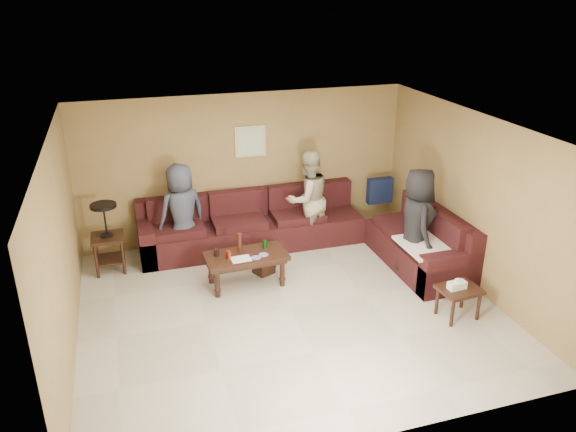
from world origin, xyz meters
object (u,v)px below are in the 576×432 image
at_px(person_right, 416,223).
at_px(coffee_table, 246,259).
at_px(sectional_sofa, 309,235).
at_px(side_table_right, 459,292).
at_px(waste_bin, 263,264).
at_px(person_middle, 308,199).
at_px(end_table_left, 107,236).
at_px(person_left, 182,213).

bearing_deg(person_right, coffee_table, 90.98).
height_order(sectional_sofa, side_table_right, sectional_sofa).
relative_size(sectional_sofa, waste_bin, 15.22).
bearing_deg(person_middle, side_table_right, 98.12).
xyz_separation_m(sectional_sofa, person_middle, (0.08, 0.33, 0.50)).
relative_size(end_table_left, person_left, 0.69).
distance_m(sectional_sofa, person_left, 2.06).
relative_size(coffee_table, person_left, 0.76).
bearing_deg(person_right, person_left, 75.07).
xyz_separation_m(side_table_right, waste_bin, (-2.15, 1.93, -0.23)).
distance_m(person_left, person_middle, 2.05).
bearing_deg(side_table_right, person_left, 139.08).
distance_m(coffee_table, end_table_left, 2.17).
height_order(coffee_table, waste_bin, coffee_table).
height_order(sectional_sofa, end_table_left, end_table_left).
xyz_separation_m(end_table_left, side_table_right, (4.37, -2.71, -0.20)).
height_order(person_left, person_right, person_right).
bearing_deg(side_table_right, coffee_table, 145.99).
height_order(coffee_table, person_right, person_right).
bearing_deg(sectional_sofa, waste_bin, -153.80).
bearing_deg(waste_bin, person_right, -17.27).
height_order(end_table_left, side_table_right, end_table_left).
height_order(coffee_table, side_table_right, coffee_table).
bearing_deg(side_table_right, person_right, 88.79).
height_order(side_table_right, person_right, person_right).
distance_m(coffee_table, person_left, 1.40).
relative_size(end_table_left, waste_bin, 3.60).
height_order(coffee_table, end_table_left, end_table_left).
bearing_deg(end_table_left, person_middle, -0.19).
relative_size(waste_bin, person_left, 0.19).
relative_size(coffee_table, person_right, 0.72).
height_order(end_table_left, waste_bin, end_table_left).
distance_m(person_left, person_right, 3.60).
xyz_separation_m(person_left, person_right, (3.25, -1.54, 0.05)).
bearing_deg(person_left, side_table_right, 119.56).
distance_m(coffee_table, person_middle, 1.70).
xyz_separation_m(coffee_table, person_right, (2.50, -0.42, 0.42)).
height_order(person_middle, person_right, person_right).
bearing_deg(end_table_left, waste_bin, -19.27).
relative_size(end_table_left, side_table_right, 1.90).
xyz_separation_m(person_middle, person_right, (1.20, -1.44, 0.01)).
height_order(side_table_right, waste_bin, side_table_right).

